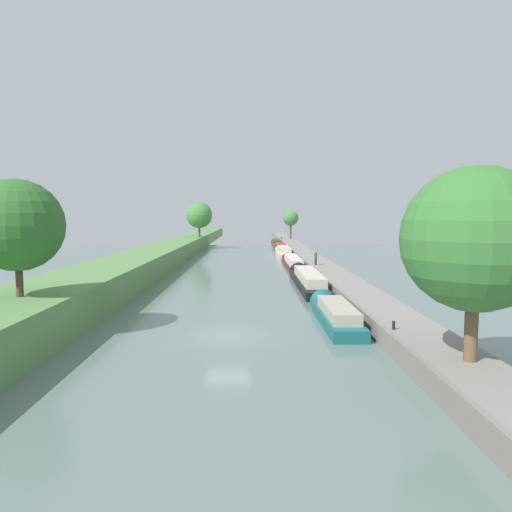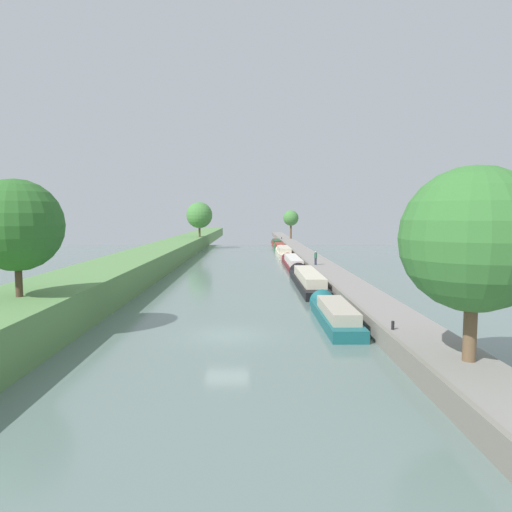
{
  "view_description": "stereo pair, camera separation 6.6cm",
  "coord_description": "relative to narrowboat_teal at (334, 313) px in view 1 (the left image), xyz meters",
  "views": [
    {
      "loc": [
        1.37,
        -26.17,
        6.95
      ],
      "look_at": [
        2.03,
        40.11,
        1.0
      ],
      "focal_mm": 32.42,
      "sensor_mm": 36.0,
      "label": 1
    },
    {
      "loc": [
        1.44,
        -26.17,
        6.95
      ],
      "look_at": [
        2.03,
        40.11,
        1.0
      ],
      "focal_mm": 32.42,
      "sensor_mm": 36.0,
      "label": 2
    }
  ],
  "objects": [
    {
      "name": "ground_plane",
      "position": [
        -6.76,
        -3.38,
        -0.56
      ],
      "size": [
        160.0,
        160.0,
        0.0
      ],
      "primitive_type": "plane",
      "color": "slate"
    },
    {
      "name": "tree_rightbank_midnear",
      "position": [
        4.32,
        84.6,
        5.5
      ],
      "size": [
        3.77,
        3.77,
        6.96
      ],
      "color": "brown",
      "rests_on": "right_towpath"
    },
    {
      "name": "narrowboat_cream",
      "position": [
        0.01,
        48.22,
        0.1
      ],
      "size": [
        2.18,
        13.83,
        2.28
      ],
      "color": "beige",
      "rests_on": "ground_plane"
    },
    {
      "name": "left_grassy_bank",
      "position": [
        -18.27,
        -3.38,
        0.67
      ],
      "size": [
        6.18,
        260.0,
        2.46
      ],
      "color": "#5B894C",
      "rests_on": "ground_plane"
    },
    {
      "name": "narrowboat_teal",
      "position": [
        0.0,
        0.0,
        0.0
      ],
      "size": [
        2.0,
        10.42,
        1.99
      ],
      "color": "#195B60",
      "rests_on": "ground_plane"
    },
    {
      "name": "narrowboat_black",
      "position": [
        0.07,
        15.26,
        0.08
      ],
      "size": [
        2.19,
        16.86,
        2.26
      ],
      "color": "black",
      "rests_on": "ground_plane"
    },
    {
      "name": "person_walking",
      "position": [
        2.19,
        24.53,
        1.34
      ],
      "size": [
        0.34,
        0.34,
        1.66
      ],
      "color": "#282D42",
      "rests_on": "right_towpath"
    },
    {
      "name": "mooring_bollard_far",
      "position": [
        1.95,
        83.1,
        0.69
      ],
      "size": [
        0.16,
        0.16,
        0.45
      ],
      "color": "black",
      "rests_on": "right_towpath"
    },
    {
      "name": "right_towpath",
      "position": [
        3.22,
        -3.38,
        -0.05
      ],
      "size": [
        3.14,
        260.0,
        1.03
      ],
      "color": "gray",
      "rests_on": "ground_plane"
    },
    {
      "name": "narrowboat_red",
      "position": [
        0.24,
        75.96,
        -0.04
      ],
      "size": [
        1.84,
        15.01,
        1.87
      ],
      "color": "maroon",
      "rests_on": "ground_plane"
    },
    {
      "name": "stone_quay",
      "position": [
        1.53,
        -3.38,
        -0.02
      ],
      "size": [
        0.25,
        260.0,
        1.08
      ],
      "color": "gray",
      "rests_on": "ground_plane"
    },
    {
      "name": "tree_leftbank_upstream",
      "position": [
        -15.86,
        63.39,
        6.28
      ],
      "size": [
        5.2,
        5.2,
        6.99
      ],
      "color": "brown",
      "rests_on": "left_grassy_bank"
    },
    {
      "name": "mooring_bollard_near",
      "position": [
        1.95,
        -6.2,
        0.69
      ],
      "size": [
        0.16,
        0.16,
        0.45
      ],
      "color": "black",
      "rests_on": "right_towpath"
    },
    {
      "name": "narrowboat_green",
      "position": [
        0.06,
        61.27,
        -0.0
      ],
      "size": [
        1.89,
        12.07,
        1.94
      ],
      "color": "#1E6033",
      "rests_on": "ground_plane"
    },
    {
      "name": "narrowboat_maroon",
      "position": [
        0.09,
        31.96,
        0.03
      ],
      "size": [
        1.89,
        16.85,
        2.05
      ],
      "color": "maroon",
      "rests_on": "ground_plane"
    },
    {
      "name": "tree_rightbank_near",
      "position": [
        3.49,
        -11.33,
        5.41
      ],
      "size": [
        5.82,
        5.82,
        7.87
      ],
      "color": "brown",
      "rests_on": "right_towpath"
    },
    {
      "name": "tree_leftbank_downstream",
      "position": [
        -18.08,
        -4.44,
        5.82
      ],
      "size": [
        5.0,
        5.0,
        6.42
      ],
      "color": "#4C3828",
      "rests_on": "left_grassy_bank"
    }
  ]
}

